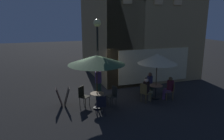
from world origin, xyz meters
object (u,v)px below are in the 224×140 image
object	(u,v)px
cafe_chair_2	(101,104)
patron_standing_3	(98,84)
cafe_chair_3	(145,91)
street_lamp_near_corner	(97,38)
patio_umbrella_1	(157,59)
cafe_chair_0	(113,94)
cafe_chair_4	(172,90)
menu_sandwich_board	(63,97)
cafe_table_1	(156,89)
patron_seated_2	(150,83)
patron_seated_1	(169,87)
patron_seated_0	(147,89)
cafe_chair_5	(149,84)
cafe_table_0	(97,98)
cafe_chair_1	(83,94)
patio_umbrella_0	(97,60)

from	to	relation	value
cafe_chair_2	patron_standing_3	bearing A→B (deg)	-8.25
cafe_chair_3	patron_standing_3	size ratio (longest dim) A/B	0.59
street_lamp_near_corner	patio_umbrella_1	distance (m)	3.23
street_lamp_near_corner	cafe_chair_0	distance (m)	2.98
cafe_chair_4	cafe_chair_0	bearing A→B (deg)	23.12
cafe_chair_3	patio_umbrella_1	bearing A→B (deg)	-0.00
cafe_chair_2	cafe_chair_4	distance (m)	4.05
menu_sandwich_board	cafe_chair_0	world-z (taller)	cafe_chair_0
street_lamp_near_corner	menu_sandwich_board	distance (m)	3.41
cafe_table_1	cafe_chair_3	distance (m)	0.84
cafe_chair_2	patron_seated_2	xyz separation A→B (m)	(3.31, 1.69, 0.15)
patron_standing_3	menu_sandwich_board	bearing A→B (deg)	10.52
cafe_chair_4	patron_seated_1	bearing A→B (deg)	0.00
cafe_chair_4	patron_seated_0	world-z (taller)	patron_seated_0
cafe_table_1	cafe_chair_5	xyz separation A→B (m)	(0.02, 0.78, 0.04)
cafe_table_1	patron_seated_2	size ratio (longest dim) A/B	0.59
cafe_table_0	cafe_chair_1	size ratio (longest dim) A/B	0.79
street_lamp_near_corner	patio_umbrella_0	xyz separation A→B (m)	(-0.49, -1.61, -0.82)
street_lamp_near_corner	patron_seated_0	size ratio (longest dim) A/B	3.32
patio_umbrella_0	patron_seated_1	size ratio (longest dim) A/B	2.09
street_lamp_near_corner	menu_sandwich_board	xyz separation A→B (m)	(-1.96, -0.75, -2.69)
cafe_chair_5	patron_seated_1	world-z (taller)	patron_seated_1
patron_seated_0	patron_seated_1	size ratio (longest dim) A/B	1.01
cafe_chair_4	patron_seated_2	xyz separation A→B (m)	(-0.69, 1.04, 0.15)
cafe_chair_0	cafe_chair_1	xyz separation A→B (m)	(-1.41, 0.41, 0.01)
patron_seated_0	patron_standing_3	world-z (taller)	patron_standing_3
cafe_chair_5	patron_seated_2	distance (m)	0.20
patio_umbrella_0	patron_seated_2	xyz separation A→B (m)	(3.25, 0.88, -1.62)
patio_umbrella_0	cafe_chair_1	xyz separation A→B (m)	(-0.56, 0.60, -1.76)
patio_umbrella_0	patron_standing_3	world-z (taller)	patio_umbrella_0
menu_sandwich_board	cafe_chair_4	xyz separation A→B (m)	(5.41, -1.01, 0.09)
cafe_chair_1	patron_seated_0	size ratio (longest dim) A/B	0.77
cafe_chair_5	cafe_table_0	bearing A→B (deg)	-71.13
cafe_table_1	patron_seated_2	xyz separation A→B (m)	(0.02, 0.64, 0.18)
cafe_table_0	patron_seated_0	size ratio (longest dim) A/B	0.61
cafe_chair_0	cafe_chair_4	distance (m)	3.10
cafe_table_0	cafe_chair_2	distance (m)	0.82
street_lamp_near_corner	cafe_table_0	bearing A→B (deg)	-106.89
cafe_chair_0	patron_seated_0	distance (m)	1.75
cafe_table_0	patron_seated_1	size ratio (longest dim) A/B	0.61
cafe_chair_0	cafe_chair_3	size ratio (longest dim) A/B	0.95
menu_sandwich_board	cafe_chair_0	bearing A→B (deg)	-12.11
cafe_table_1	patio_umbrella_0	size ratio (longest dim) A/B	0.29
patio_umbrella_0	patio_umbrella_1	distance (m)	3.25
patio_umbrella_0	patron_seated_1	distance (m)	4.15
cafe_table_0	cafe_table_1	bearing A→B (deg)	4.24
patron_seated_0	patron_seated_1	distance (m)	1.24
patio_umbrella_1	cafe_chair_4	world-z (taller)	patio_umbrella_1
street_lamp_near_corner	patron_seated_0	bearing A→B (deg)	-37.23
menu_sandwich_board	patio_umbrella_0	xyz separation A→B (m)	(1.47, -0.86, 1.86)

